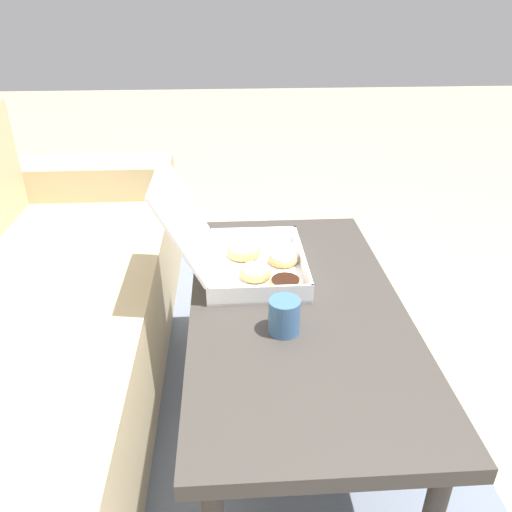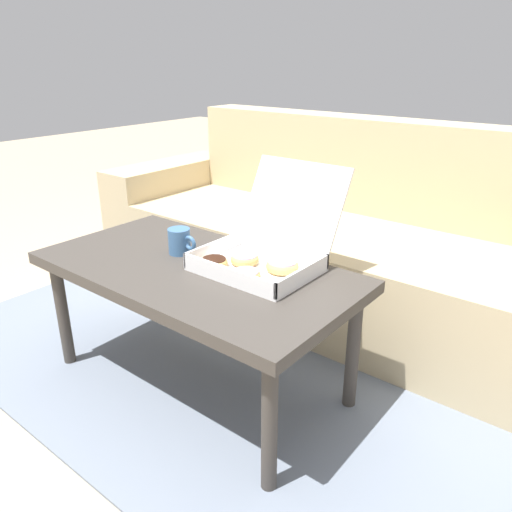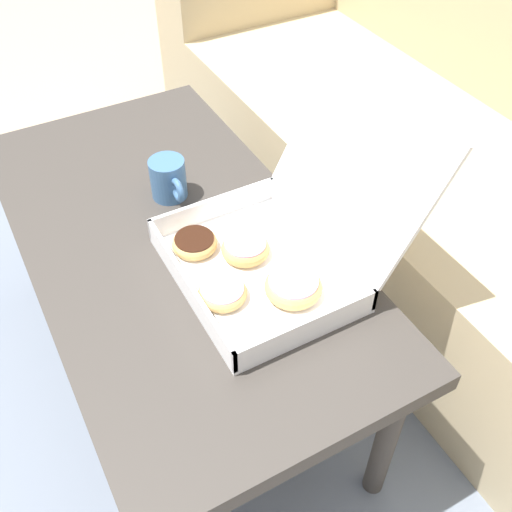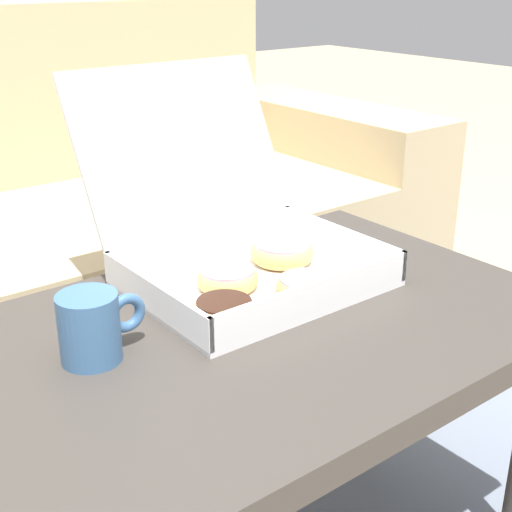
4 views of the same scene
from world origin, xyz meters
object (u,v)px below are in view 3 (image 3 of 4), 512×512
pastry_box (274,245)px  coffee_mug (169,179)px  coffee_table (174,251)px  couch (468,179)px

pastry_box → coffee_mug: size_ratio=3.54×
pastry_box → coffee_table: bearing=-142.7°
couch → coffee_mug: bearing=-98.2°
coffee_mug → pastry_box: bearing=16.7°
pastry_box → coffee_mug: pastry_box is taller
coffee_table → coffee_mug: 0.16m
couch → coffee_mug: couch is taller
pastry_box → coffee_mug: (-0.30, -0.09, -0.01)m
pastry_box → coffee_mug: bearing=-163.3°
coffee_table → pastry_box: pastry_box is taller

